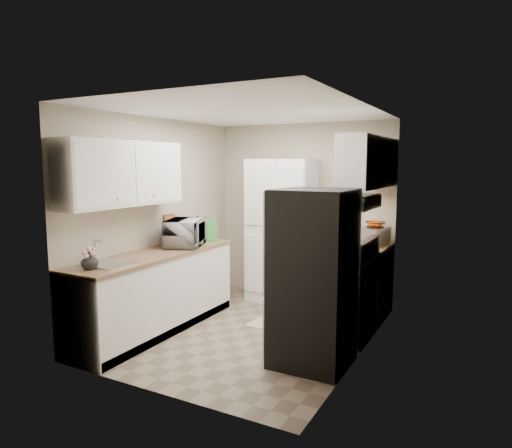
# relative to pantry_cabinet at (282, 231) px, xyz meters

# --- Properties ---
(ground) EXTENTS (3.20, 3.20, 0.00)m
(ground) POSITION_rel_pantry_cabinet_xyz_m (0.20, -1.32, -1.00)
(ground) COLOR #7A6B56
(ground) RESTS_ON ground
(room_shell) EXTENTS (2.64, 3.24, 2.52)m
(room_shell) POSITION_rel_pantry_cabinet_xyz_m (0.18, -1.32, 0.63)
(room_shell) COLOR #B7AA94
(room_shell) RESTS_ON ground
(pantry_cabinet) EXTENTS (0.90, 0.55, 2.00)m
(pantry_cabinet) POSITION_rel_pantry_cabinet_xyz_m (0.00, 0.00, 0.00)
(pantry_cabinet) COLOR white
(pantry_cabinet) RESTS_ON ground
(base_cabinet_left) EXTENTS (0.60, 2.30, 0.88)m
(base_cabinet_left) POSITION_rel_pantry_cabinet_xyz_m (-0.79, -1.75, -0.56)
(base_cabinet_left) COLOR white
(base_cabinet_left) RESTS_ON ground
(countertop_left) EXTENTS (0.63, 2.33, 0.04)m
(countertop_left) POSITION_rel_pantry_cabinet_xyz_m (-0.79, -1.75, -0.10)
(countertop_left) COLOR #846647
(countertop_left) RESTS_ON base_cabinet_left
(base_cabinet_right) EXTENTS (0.60, 0.80, 0.88)m
(base_cabinet_right) POSITION_rel_pantry_cabinet_xyz_m (1.19, -0.12, -0.56)
(base_cabinet_right) COLOR white
(base_cabinet_right) RESTS_ON ground
(countertop_right) EXTENTS (0.63, 0.83, 0.04)m
(countertop_right) POSITION_rel_pantry_cabinet_xyz_m (1.19, -0.12, -0.10)
(countertop_right) COLOR #846647
(countertop_right) RESTS_ON base_cabinet_right
(electric_range) EXTENTS (0.71, 0.78, 1.13)m
(electric_range) POSITION_rel_pantry_cabinet_xyz_m (1.17, -0.93, -0.52)
(electric_range) COLOR #B7B7BC
(electric_range) RESTS_ON ground
(refrigerator) EXTENTS (0.70, 0.72, 1.70)m
(refrigerator) POSITION_rel_pantry_cabinet_xyz_m (1.14, -1.73, -0.15)
(refrigerator) COLOR #B7B7BC
(refrigerator) RESTS_ON ground
(microwave) EXTENTS (0.60, 0.71, 0.33)m
(microwave) POSITION_rel_pantry_cabinet_xyz_m (-0.75, -1.23, 0.09)
(microwave) COLOR #A7A7AB
(microwave) RESTS_ON countertop_left
(wine_bottle) EXTENTS (0.08, 0.08, 0.30)m
(wine_bottle) POSITION_rel_pantry_cabinet_xyz_m (-0.81, -0.87, 0.07)
(wine_bottle) COLOR black
(wine_bottle) RESTS_ON countertop_left
(flower_vase) EXTENTS (0.20, 0.20, 0.17)m
(flower_vase) POSITION_rel_pantry_cabinet_xyz_m (-0.79, -2.70, 0.01)
(flower_vase) COLOR silver
(flower_vase) RESTS_ON countertop_left
(cutting_board) EXTENTS (0.11, 0.23, 0.30)m
(cutting_board) POSITION_rel_pantry_cabinet_xyz_m (-0.70, -0.77, 0.07)
(cutting_board) COLOR #307B2F
(cutting_board) RESTS_ON countertop_left
(toaster_oven) EXTENTS (0.40, 0.46, 0.23)m
(toaster_oven) POSITION_rel_pantry_cabinet_xyz_m (1.29, -0.06, 0.03)
(toaster_oven) COLOR #A9A9AD
(toaster_oven) RESTS_ON countertop_right
(fruit_basket) EXTENTS (0.31, 0.31, 0.10)m
(fruit_basket) POSITION_rel_pantry_cabinet_xyz_m (1.32, -0.06, 0.20)
(fruit_basket) COLOR #FD4303
(fruit_basket) RESTS_ON toaster_oven
(kitchen_mat) EXTENTS (0.54, 0.82, 0.01)m
(kitchen_mat) POSITION_rel_pantry_cabinet_xyz_m (0.33, -0.78, -0.99)
(kitchen_mat) COLOR #D8B98C
(kitchen_mat) RESTS_ON ground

